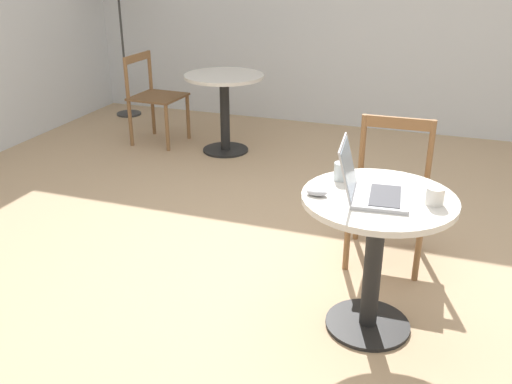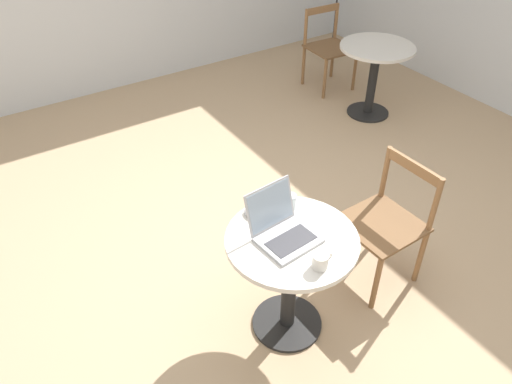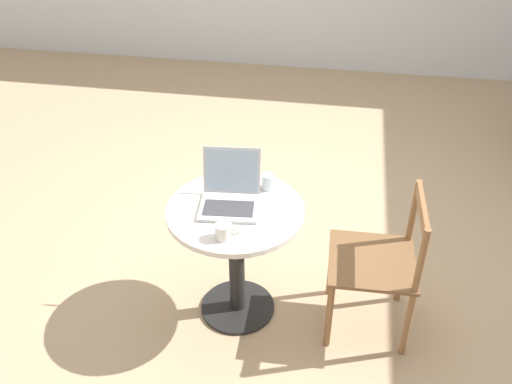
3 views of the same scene
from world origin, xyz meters
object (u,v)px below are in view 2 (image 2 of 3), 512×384
at_px(chair_mid_back, 328,48).
at_px(laptop, 282,229).
at_px(cafe_table_near, 290,264).
at_px(cafe_table_mid, 375,65).
at_px(mouse, 250,213).
at_px(chair_near_right, 386,223).
at_px(mug, 321,261).
at_px(drinking_glass, 290,202).

bearing_deg(chair_mid_back, laptop, -134.13).
relative_size(cafe_table_near, cafe_table_mid, 1.00).
relative_size(cafe_table_near, laptop, 2.11).
bearing_deg(mouse, cafe_table_near, -72.77).
distance_m(chair_near_right, mouse, 0.94).
distance_m(cafe_table_mid, mug, 3.02).
bearing_deg(mug, chair_mid_back, 49.41).
relative_size(cafe_table_near, mouse, 7.27).
xyz_separation_m(cafe_table_mid, drinking_glass, (-2.14, -1.51, 0.24)).
distance_m(cafe_table_near, chair_mid_back, 3.39).
relative_size(cafe_table_near, chair_near_right, 0.85).
xyz_separation_m(chair_mid_back, mouse, (-2.40, -2.19, 0.30)).
bearing_deg(cafe_table_near, drinking_glass, 56.52).
distance_m(chair_mid_back, drinking_glass, 3.15).
xyz_separation_m(chair_near_right, drinking_glass, (-0.63, 0.19, 0.32)).
distance_m(cafe_table_near, mug, 0.34).
bearing_deg(mug, cafe_table_near, 88.72).
bearing_deg(chair_near_right, cafe_table_near, -178.31).
bearing_deg(cafe_table_mid, laptop, -144.10).
xyz_separation_m(cafe_table_near, chair_near_right, (0.77, 0.02, -0.08)).
distance_m(mouse, drinking_glass, 0.24).
distance_m(chair_mid_back, mouse, 3.27).
xyz_separation_m(cafe_table_mid, chair_mid_back, (0.04, 0.75, -0.08)).
relative_size(laptop, drinking_glass, 3.84).
bearing_deg(cafe_table_mid, chair_mid_back, 86.98).
relative_size(cafe_table_mid, drinking_glass, 8.10).
distance_m(cafe_table_mid, chair_near_right, 2.27).
height_order(chair_near_right, drinking_glass, chair_near_right).
bearing_deg(cafe_table_near, chair_near_right, 1.69).
height_order(laptop, drinking_glass, laptop).
distance_m(chair_mid_back, laptop, 3.40).
bearing_deg(chair_near_right, drinking_glass, 163.42).
bearing_deg(chair_mid_back, cafe_table_mid, -93.02).
bearing_deg(laptop, cafe_table_mid, 35.90).
bearing_deg(cafe_table_near, laptop, 130.45).
bearing_deg(drinking_glass, chair_mid_back, 46.01).
xyz_separation_m(cafe_table_mid, chair_near_right, (-1.51, -1.69, -0.08)).
relative_size(chair_near_right, mug, 7.31).
xyz_separation_m(chair_near_right, mug, (-0.78, -0.27, 0.32)).
bearing_deg(mug, chair_near_right, 18.93).
xyz_separation_m(chair_mid_back, mug, (-2.32, -2.71, 0.32)).
relative_size(chair_near_right, chair_mid_back, 1.00).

